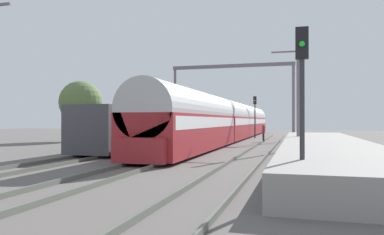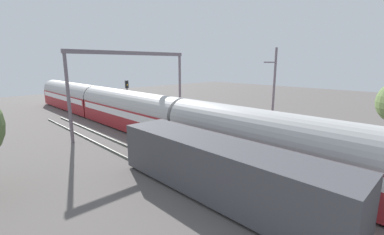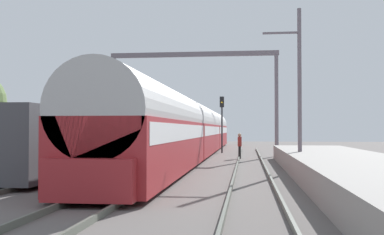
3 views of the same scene
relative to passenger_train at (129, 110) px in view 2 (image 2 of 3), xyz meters
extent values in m
plane|color=#5F5956|center=(0.00, -19.44, -1.97)|extent=(120.00, 120.00, 0.00)
cube|color=#5D6157|center=(-4.92, -19.44, -1.89)|extent=(0.08, 60.00, 0.16)
cube|color=#5D6157|center=(-3.48, -19.44, -1.89)|extent=(0.08, 60.00, 0.16)
cube|color=#5D6157|center=(-0.72, -19.44, -1.89)|extent=(0.08, 60.00, 0.16)
cube|color=#5D6157|center=(0.72, -19.44, -1.89)|extent=(0.08, 60.00, 0.16)
cube|color=#5D6157|center=(3.48, -19.44, -1.89)|extent=(0.08, 60.00, 0.16)
cube|color=#5D6157|center=(4.92, -19.44, -1.89)|extent=(0.08, 60.00, 0.16)
cube|color=gray|center=(8.02, -17.44, -1.52)|extent=(4.40, 28.00, 0.90)
cube|color=maroon|center=(0.00, -16.31, -0.71)|extent=(2.90, 16.00, 2.20)
cube|color=white|center=(0.00, -16.31, -0.08)|extent=(2.93, 15.36, 0.64)
cylinder|color=#B4B4B4|center=(0.00, -16.31, 0.59)|extent=(2.84, 16.00, 2.84)
cube|color=maroon|center=(0.00, 0.04, -0.71)|extent=(2.90, 16.00, 2.20)
cube|color=white|center=(0.00, 0.04, -0.08)|extent=(2.93, 15.36, 0.64)
cylinder|color=#B4B4B4|center=(0.00, 0.04, 0.59)|extent=(2.84, 16.00, 2.84)
cube|color=maroon|center=(0.00, 16.39, -0.71)|extent=(2.90, 16.00, 2.20)
cube|color=white|center=(0.00, 16.39, -0.08)|extent=(2.93, 15.36, 0.64)
cylinder|color=#B4B4B4|center=(0.00, 16.39, 0.59)|extent=(2.84, 16.00, 2.84)
cube|color=#47474C|center=(-4.20, -15.56, -0.46)|extent=(2.80, 13.00, 2.70)
cube|color=black|center=(-4.20, -15.56, -1.76)|extent=(2.52, 11.96, 0.10)
cylinder|color=black|center=(3.52, -4.03, -1.55)|extent=(0.20, 0.20, 0.85)
cube|color=maroon|center=(3.52, -4.03, -0.80)|extent=(0.28, 0.42, 0.64)
sphere|color=tan|center=(3.52, -4.03, -0.36)|extent=(0.24, 0.24, 0.24)
cylinder|color=#2D2D33|center=(1.92, 3.59, -0.04)|extent=(0.14, 0.14, 3.86)
cube|color=black|center=(1.92, 3.59, 2.34)|extent=(0.36, 0.20, 0.90)
sphere|color=yellow|center=(1.92, 3.47, 2.29)|extent=(0.16, 0.16, 0.16)
cylinder|color=slate|center=(-6.20, -0.90, 1.78)|extent=(0.28, 0.28, 7.50)
cylinder|color=slate|center=(6.20, -0.90, 1.78)|extent=(0.28, 0.28, 7.50)
cube|color=slate|center=(0.00, -0.90, 5.71)|extent=(12.80, 0.24, 0.36)
cylinder|color=slate|center=(6.60, -12.52, 2.03)|extent=(0.20, 0.20, 8.00)
cube|color=slate|center=(5.70, -12.52, 4.83)|extent=(1.80, 0.10, 0.10)
camera|label=1|loc=(6.52, -39.34, 0.03)|focal=34.94mm
camera|label=2|loc=(-13.79, -23.49, 4.76)|focal=24.29mm
camera|label=3|loc=(4.00, -36.11, 0.04)|focal=43.96mm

